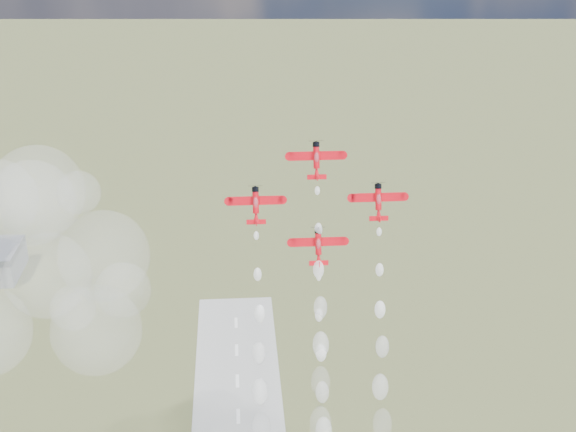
% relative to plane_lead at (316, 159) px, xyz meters
% --- Properties ---
extents(plane_lead, '(10.95, 4.78, 7.53)m').
position_rel_plane_lead_xyz_m(plane_lead, '(0.00, 0.00, 0.00)').
color(plane_lead, red).
rests_on(plane_lead, ground).
extents(plane_left, '(10.95, 4.78, 7.53)m').
position_rel_plane_lead_xyz_m(plane_left, '(-12.57, -2.98, -8.28)').
color(plane_left, red).
rests_on(plane_left, ground).
extents(plane_right, '(10.95, 4.78, 7.53)m').
position_rel_plane_lead_xyz_m(plane_right, '(12.57, -2.98, -8.28)').
color(plane_right, red).
rests_on(plane_right, ground).
extents(plane_slot, '(10.95, 4.78, 7.53)m').
position_rel_plane_lead_xyz_m(plane_slot, '(0.00, -5.96, -16.55)').
color(plane_slot, red).
rests_on(plane_slot, ground).
extents(smoke_trail_lead, '(5.20, 21.39, 55.27)m').
position_rel_plane_lead_xyz_m(smoke_trail_lead, '(-0.07, -16.96, -47.98)').
color(smoke_trail_lead, white).
rests_on(smoke_trail_lead, plane_lead).
extents(drifted_smoke_cloud, '(59.71, 43.25, 53.70)m').
position_rel_plane_lead_xyz_m(drifted_smoke_cloud, '(-64.42, 17.72, -29.53)').
color(drifted_smoke_cloud, white).
rests_on(drifted_smoke_cloud, ground).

